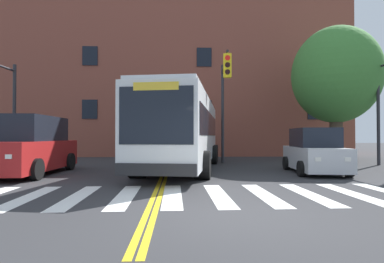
{
  "coord_description": "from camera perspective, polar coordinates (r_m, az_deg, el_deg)",
  "views": [
    {
      "loc": [
        -0.88,
        -5.79,
        1.52
      ],
      "look_at": [
        -0.29,
        7.22,
        1.73
      ],
      "focal_mm": 28.0,
      "sensor_mm": 36.0,
      "label": 1
    }
  ],
  "objects": [
    {
      "name": "car_red_near_lane",
      "position": [
        13.47,
        -28.39,
        -2.61
      ],
      "size": [
        2.23,
        5.07,
        2.31
      ],
      "color": "#AD1E1E",
      "rests_on": "ground"
    },
    {
      "name": "traffic_light_overhead",
      "position": [
        15.44,
        6.18,
        7.62
      ],
      "size": [
        0.68,
        4.49,
        5.59
      ],
      "color": "#28282D",
      "rests_on": "ground"
    },
    {
      "name": "ground_plane",
      "position": [
        6.05,
        6.08,
        -15.46
      ],
      "size": [
        120.0,
        120.0,
        0.0
      ],
      "primitive_type": "plane",
      "color": "#303033"
    },
    {
      "name": "building_facade",
      "position": [
        27.49,
        -7.41,
        10.54
      ],
      "size": [
        31.28,
        9.82,
        13.92
      ],
      "color": "brown",
      "rests_on": "ground"
    },
    {
      "name": "street_tree_curbside_large",
      "position": [
        19.92,
        25.69,
        9.59
      ],
      "size": [
        5.4,
        5.47,
        7.99
      ],
      "color": "#4C3D2D",
      "rests_on": "ground"
    },
    {
      "name": "crosswalk",
      "position": [
        7.84,
        0.68,
        -12.06
      ],
      "size": [
        11.2,
        3.28,
        0.01
      ],
      "color": "white",
      "rests_on": "ground"
    },
    {
      "name": "city_bus",
      "position": [
        14.04,
        -1.56,
        0.26
      ],
      "size": [
        4.22,
        11.08,
        3.36
      ],
      "color": "white",
      "rests_on": "ground"
    },
    {
      "name": "lane_line_yellow_inner",
      "position": [
        21.74,
        -4.24,
        -4.9
      ],
      "size": [
        0.12,
        36.0,
        0.01
      ],
      "primitive_type": "cube",
      "color": "gold",
      "rests_on": "ground"
    },
    {
      "name": "lane_line_yellow_outer",
      "position": [
        21.74,
        -3.82,
        -4.9
      ],
      "size": [
        0.12,
        36.0,
        0.01
      ],
      "primitive_type": "cube",
      "color": "gold",
      "rests_on": "ground"
    },
    {
      "name": "traffic_light_far_corner",
      "position": [
        16.49,
        -32.74,
        5.91
      ],
      "size": [
        0.42,
        2.68,
        5.09
      ],
      "color": "#28282D",
      "rests_on": "ground"
    },
    {
      "name": "car_navy_behind_bus",
      "position": [
        24.35,
        0.52,
        -1.95
      ],
      "size": [
        2.39,
        5.12,
        2.25
      ],
      "color": "navy",
      "rests_on": "ground"
    },
    {
      "name": "car_silver_far_lane",
      "position": [
        13.38,
        22.29,
        -3.71
      ],
      "size": [
        2.26,
        3.9,
        1.86
      ],
      "color": "#B7BABF",
      "rests_on": "ground"
    }
  ]
}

